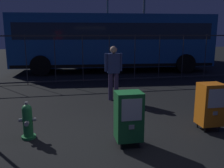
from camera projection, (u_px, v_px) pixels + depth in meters
The scene contains 10 objects.
ground_plane at pixel (109, 144), 4.59m from camera, with size 60.00×60.00×0.00m, color black.
fire_hydrant at pixel (28, 121), 4.78m from camera, with size 0.33×0.31×0.75m.
newspaper_box_primary at pixel (210, 104), 5.17m from camera, with size 0.48×0.42×1.02m.
newspaper_box_secondary at pixel (129, 116), 4.43m from camera, with size 0.48×0.42×1.02m.
pedestrian at pixel (113, 70), 7.46m from camera, with size 0.55×0.22×1.67m.
fence_barrier at pixel (83, 59), 10.11m from camera, with size 18.03×0.04×2.00m.
bus_near at pixel (113, 40), 13.20m from camera, with size 10.68×3.49×3.00m.
bus_far at pixel (136, 38), 17.16m from camera, with size 10.51×2.82×3.00m.
street_light_near_left at pixel (107, 3), 17.65m from camera, with size 0.32×0.32×7.34m.
street_light_near_right at pixel (144, 2), 14.92m from camera, with size 0.32×0.32×6.76m.
Camera 1 is at (-0.77, -4.19, 2.05)m, focal length 38.98 mm.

